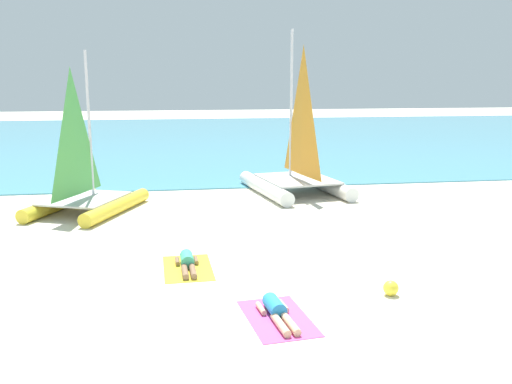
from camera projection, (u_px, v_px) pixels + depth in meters
ground_plane at (236, 200)px, 20.30m from camera, size 120.00×120.00×0.00m
ocean_water at (200, 138)px, 41.66m from camera, size 120.00×40.00×0.05m
sailboat_white at (296, 170)px, 21.29m from camera, size 3.74×5.13×6.12m
sailboat_yellow at (85, 189)px, 18.22m from camera, size 3.89×4.67×5.21m
towel_left at (188, 268)px, 12.96m from camera, size 1.15×1.93×0.01m
sunbather_left at (187, 262)px, 13.00m from camera, size 0.55×1.56×0.30m
towel_right at (278, 318)px, 10.24m from camera, size 1.30×2.01×0.01m
sunbather_right at (277, 310)px, 10.28m from camera, size 0.59×1.57×0.30m
beach_ball at (391, 288)px, 11.30m from camera, size 0.31×0.31×0.31m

